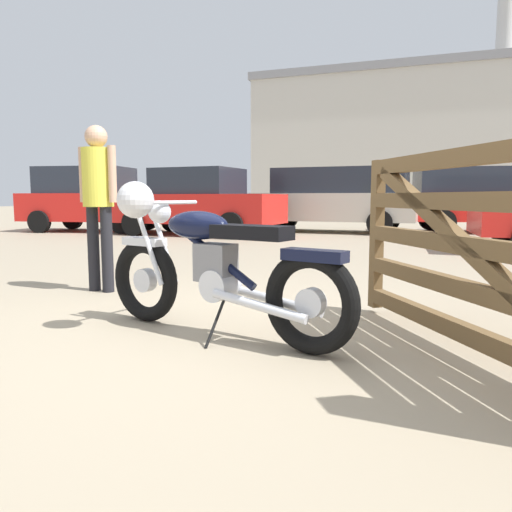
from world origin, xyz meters
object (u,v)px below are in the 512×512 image
at_px(white_estate_far, 491,198).
at_px(red_hatchback_near, 92,199).
at_px(blue_hatchback_right, 198,202).
at_px(bystander, 98,191).
at_px(pale_sedan_back, 333,198).
at_px(timber_gate, 503,245).
at_px(vintage_motorcycle, 209,265).

height_order(white_estate_far, red_hatchback_near, red_hatchback_near).
relative_size(white_estate_far, blue_hatchback_right, 1.13).
bearing_deg(blue_hatchback_right, white_estate_far, 29.09).
xyz_separation_m(bystander, pale_sedan_back, (0.89, 9.41, -0.08)).
bearing_deg(timber_gate, blue_hatchback_right, 3.09).
relative_size(white_estate_far, pale_sedan_back, 1.02).
distance_m(vintage_motorcycle, timber_gate, 1.80).
relative_size(vintage_motorcycle, pale_sedan_back, 0.42).
bearing_deg(red_hatchback_near, bystander, -60.81).
height_order(bystander, white_estate_far, white_estate_far).
distance_m(white_estate_far, pale_sedan_back, 4.21).
relative_size(timber_gate, red_hatchback_near, 0.56).
bearing_deg(white_estate_far, blue_hatchback_right, -165.27).
distance_m(pale_sedan_back, red_hatchback_near, 6.72).
distance_m(white_estate_far, red_hatchback_near, 10.92).
xyz_separation_m(pale_sedan_back, red_hatchback_near, (-6.48, -1.77, -0.02)).
distance_m(bystander, blue_hatchback_right, 7.61).
height_order(bystander, blue_hatchback_right, blue_hatchback_right).
relative_size(vintage_motorcycle, red_hatchback_near, 0.50).
xyz_separation_m(timber_gate, bystander, (-3.47, 1.40, 0.32)).
xyz_separation_m(white_estate_far, red_hatchback_near, (-10.57, -2.75, -0.02)).
bearing_deg(blue_hatchback_right, pale_sedan_back, 40.26).
bearing_deg(pale_sedan_back, blue_hatchback_right, 38.57).
xyz_separation_m(timber_gate, white_estate_far, (1.51, 11.80, 0.24)).
bearing_deg(pale_sedan_back, white_estate_far, -162.53).
bearing_deg(bystander, pale_sedan_back, 2.77).
xyz_separation_m(vintage_motorcycle, pale_sedan_back, (-0.80, 10.59, 0.45)).
relative_size(pale_sedan_back, red_hatchback_near, 1.18).
bearing_deg(blue_hatchback_right, timber_gate, -51.27).
bearing_deg(timber_gate, pale_sedan_back, -16.56).
relative_size(vintage_motorcycle, blue_hatchback_right, 0.46).
height_order(vintage_motorcycle, red_hatchback_near, red_hatchback_near).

